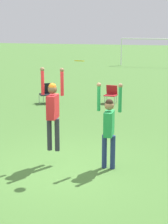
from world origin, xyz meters
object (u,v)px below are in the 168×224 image
person_defending (109,124)px  frisbee (79,61)px  camping_chair_0 (111,93)px  person_jumping (53,108)px  camping_chair_4 (47,92)px

person_defending → frisbee: 1.65m
person_defending → camping_chair_0: person_defending is taller
person_defending → frisbee: bearing=-76.6°
person_jumping → camping_chair_0: size_ratio=2.59×
person_jumping → frisbee: size_ratio=8.94×
camping_chair_0 → camping_chair_4: 2.87m
camping_chair_4 → person_defending: bearing=90.3°
camping_chair_0 → camping_chair_4: bearing=20.6°
person_jumping → camping_chair_0: 7.84m
camping_chair_0 → person_jumping: bearing=98.0°
person_jumping → camping_chair_0: bearing=-1.9°
person_defending → camping_chair_4: size_ratio=2.39×
frisbee → camping_chair_4: 8.36m
camping_chair_0 → camping_chair_4: camping_chair_4 is taller
person_defending → camping_chair_4: 8.27m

